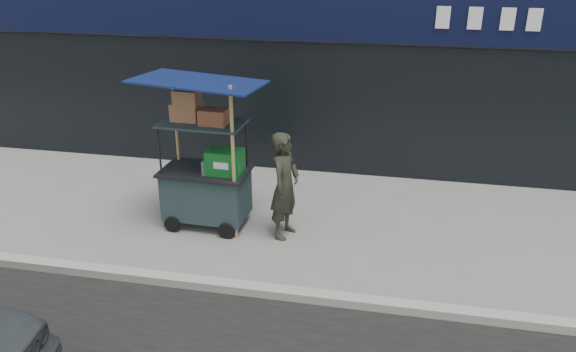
# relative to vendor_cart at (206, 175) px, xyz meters

# --- Properties ---
(ground) EXTENTS (80.00, 80.00, 0.00)m
(ground) POSITION_rel_vendor_cart_xyz_m (1.14, -1.46, -0.82)
(ground) COLOR slate
(ground) RESTS_ON ground
(curb) EXTENTS (80.00, 0.18, 0.12)m
(curb) POSITION_rel_vendor_cart_xyz_m (1.14, -1.66, -0.76)
(curb) COLOR #999A91
(curb) RESTS_ON ground
(vendor_cart) EXTENTS (1.77, 1.29, 2.34)m
(vendor_cart) POSITION_rel_vendor_cart_xyz_m (0.00, 0.00, 0.00)
(vendor_cart) COLOR #182929
(vendor_cart) RESTS_ON ground
(vendor_man) EXTENTS (0.52, 0.66, 1.61)m
(vendor_man) POSITION_rel_vendor_cart_xyz_m (1.22, -0.10, -0.02)
(vendor_man) COLOR #26281D
(vendor_man) RESTS_ON ground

